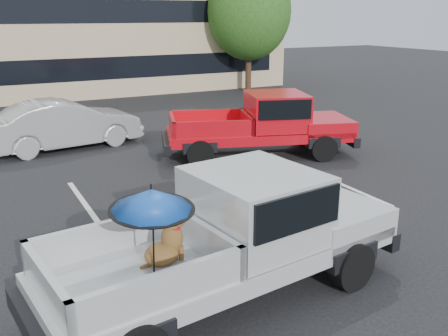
# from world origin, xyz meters

# --- Properties ---
(ground) EXTENTS (90.00, 90.00, 0.00)m
(ground) POSITION_xyz_m (0.00, 0.00, 0.00)
(ground) COLOR black
(ground) RESTS_ON ground
(stripe_left) EXTENTS (0.12, 5.00, 0.01)m
(stripe_left) POSITION_xyz_m (-3.00, 2.00, 0.00)
(stripe_left) COLOR silver
(stripe_left) RESTS_ON ground
(stripe_right) EXTENTS (0.12, 5.00, 0.01)m
(stripe_right) POSITION_xyz_m (3.00, 2.00, 0.00)
(stripe_right) COLOR silver
(stripe_right) RESTS_ON ground
(motel_building) EXTENTS (20.40, 8.40, 6.30)m
(motel_building) POSITION_xyz_m (2.00, 20.99, 3.21)
(motel_building) COLOR tan
(motel_building) RESTS_ON ground
(tree_right) EXTENTS (4.46, 4.46, 6.78)m
(tree_right) POSITION_xyz_m (9.00, 16.00, 4.21)
(tree_right) COLOR #332114
(tree_right) RESTS_ON ground
(tree_back) EXTENTS (4.68, 4.68, 7.11)m
(tree_back) POSITION_xyz_m (6.00, 24.00, 4.41)
(tree_back) COLOR #332114
(tree_back) RESTS_ON ground
(silver_pickup) EXTENTS (5.89, 2.66, 2.06)m
(silver_pickup) POSITION_xyz_m (-1.71, -1.96, 1.05)
(silver_pickup) COLOR black
(silver_pickup) RESTS_ON ground
(red_pickup) EXTENTS (5.99, 3.67, 1.87)m
(red_pickup) POSITION_xyz_m (2.91, 4.38, 1.02)
(red_pickup) COLOR black
(red_pickup) RESTS_ON ground
(silver_sedan) EXTENTS (4.82, 2.20, 1.53)m
(silver_sedan) POSITION_xyz_m (-2.35, 8.08, 0.77)
(silver_sedan) COLOR #A1A5A8
(silver_sedan) RESTS_ON ground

